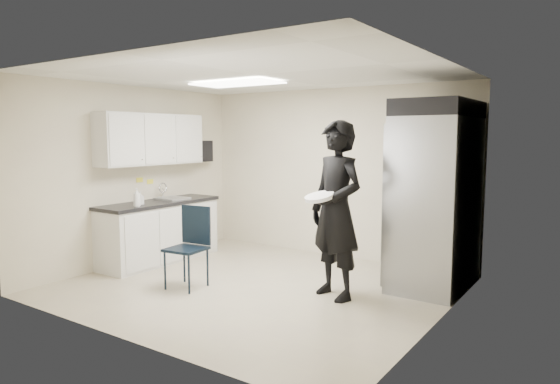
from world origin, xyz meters
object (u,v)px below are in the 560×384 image
Objects in this scene: commercial_fridge at (436,203)px; lower_counter at (160,233)px; folding_chair at (186,249)px; man_tuxedo at (336,210)px.

lower_counter is at bearing -164.12° from commercial_fridge.
folding_chair is (1.28, -0.73, 0.06)m from lower_counter.
commercial_fridge is at bearing 74.01° from man_tuxedo.
lower_counter is 0.90× the size of commercial_fridge.
man_tuxedo is (2.97, -0.01, 0.60)m from lower_counter.
folding_chair is at bearing -144.22° from commercial_fridge.
man_tuxedo is at bearing -0.12° from lower_counter.
folding_chair is 0.47× the size of man_tuxedo.
man_tuxedo reaches higher than lower_counter.
folding_chair is 1.92m from man_tuxedo.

